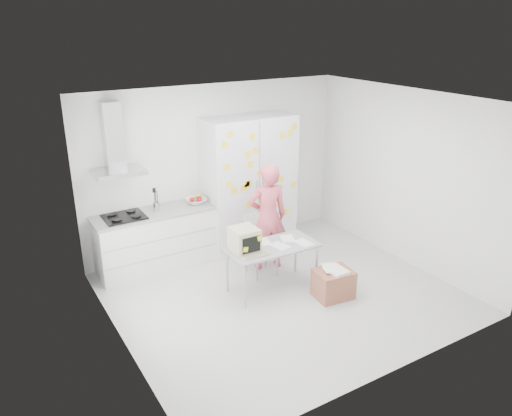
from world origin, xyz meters
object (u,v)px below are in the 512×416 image
cardboard_box (333,283)px  chair (260,240)px  desk (255,244)px  person (268,217)px

cardboard_box → chair: bearing=112.7°
desk → cardboard_box: size_ratio=2.35×
desk → cardboard_box: (0.87, -0.65, -0.56)m
person → desk: (-0.57, -0.59, -0.07)m
chair → person: bearing=27.0°
desk → chair: desk is taller
person → cardboard_box: bearing=116.8°
person → desk: person is taller
person → cardboard_box: (0.30, -1.24, -0.62)m
desk → chair: size_ratio=1.39×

